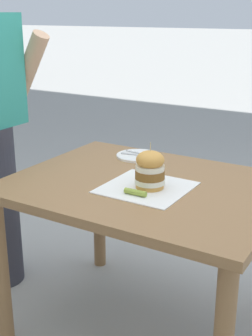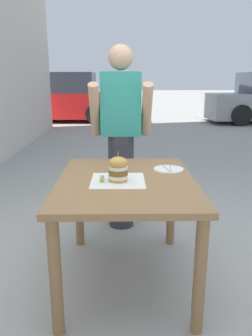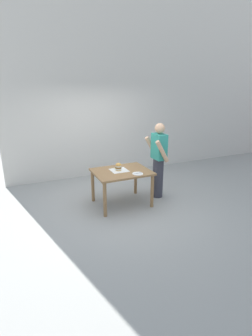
{
  "view_description": "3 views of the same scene",
  "coord_description": "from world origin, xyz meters",
  "px_view_note": "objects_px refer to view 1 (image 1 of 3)",
  "views": [
    {
      "loc": [
        -1.69,
        -0.92,
        1.46
      ],
      "look_at": [
        0.0,
        0.1,
        0.8
      ],
      "focal_mm": 50.0,
      "sensor_mm": 36.0,
      "label": 1
    },
    {
      "loc": [
        -0.04,
        -2.08,
        1.4
      ],
      "look_at": [
        0.0,
        0.1,
        0.8
      ],
      "focal_mm": 35.0,
      "sensor_mm": 36.0,
      "label": 2
    },
    {
      "loc": [
        4.77,
        -2.03,
        2.49
      ],
      "look_at": [
        0.0,
        0.1,
        0.8
      ],
      "focal_mm": 28.0,
      "sensor_mm": 36.0,
      "label": 3
    }
  ],
  "objects_px": {
    "sandwich": "(150,170)",
    "side_plate_with_forks": "(138,156)",
    "pickle_spear": "(135,192)",
    "patio_table": "(145,206)"
  },
  "relations": [
    {
      "from": "sandwich",
      "to": "pickle_spear",
      "type": "distance_m",
      "value": 0.13
    },
    {
      "from": "sandwich",
      "to": "side_plate_with_forks",
      "type": "height_order",
      "value": "sandwich"
    },
    {
      "from": "side_plate_with_forks",
      "to": "pickle_spear",
      "type": "bearing_deg",
      "value": -151.34
    },
    {
      "from": "patio_table",
      "to": "side_plate_with_forks",
      "type": "bearing_deg",
      "value": 34.82
    },
    {
      "from": "pickle_spear",
      "to": "sandwich",
      "type": "bearing_deg",
      "value": -4.73
    },
    {
      "from": "patio_table",
      "to": "sandwich",
      "type": "bearing_deg",
      "value": -137.22
    },
    {
      "from": "sandwich",
      "to": "side_plate_with_forks",
      "type": "xyz_separation_m",
      "value": [
        0.37,
        0.27,
        -0.08
      ]
    },
    {
      "from": "patio_table",
      "to": "side_plate_with_forks",
      "type": "height_order",
      "value": "side_plate_with_forks"
    },
    {
      "from": "pickle_spear",
      "to": "patio_table",
      "type": "bearing_deg",
      "value": 14.21
    },
    {
      "from": "pickle_spear",
      "to": "side_plate_with_forks",
      "type": "relative_size",
      "value": 0.43
    }
  ]
}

